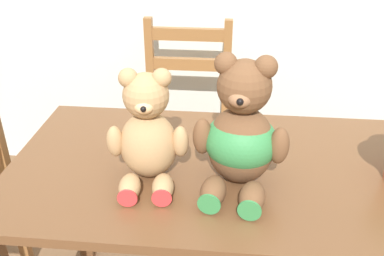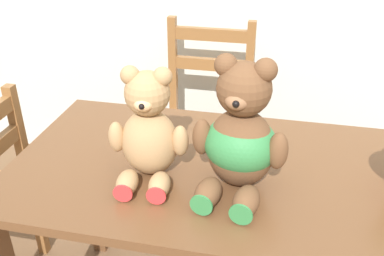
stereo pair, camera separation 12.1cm
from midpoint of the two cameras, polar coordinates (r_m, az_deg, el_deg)
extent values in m
cube|color=brown|center=(1.35, 3.17, -5.74)|extent=(1.42, 0.74, 0.03)
cube|color=brown|center=(1.96, -16.51, -8.38)|extent=(0.06, 0.06, 0.73)
cube|color=brown|center=(2.14, -2.58, -0.59)|extent=(0.43, 0.39, 0.03)
cube|color=brown|center=(2.11, 2.22, -8.81)|extent=(0.04, 0.04, 0.44)
cube|color=brown|center=(2.16, -8.28, -8.11)|extent=(0.04, 0.04, 0.44)
cube|color=brown|center=(2.27, 2.92, 2.07)|extent=(0.04, 0.04, 0.99)
cube|color=brown|center=(2.31, -6.81, 2.49)|extent=(0.04, 0.04, 0.99)
cube|color=brown|center=(2.13, -2.19, 12.36)|extent=(0.35, 0.03, 0.06)
cube|color=brown|center=(2.18, -2.11, 8.49)|extent=(0.35, 0.03, 0.06)
cube|color=brown|center=(1.97, -24.71, -7.49)|extent=(0.04, 0.04, 0.86)
ellipsoid|color=tan|center=(1.26, -8.53, -2.32)|extent=(0.18, 0.16, 0.21)
sphere|color=tan|center=(1.19, -9.08, 4.24)|extent=(0.13, 0.13, 0.13)
sphere|color=tan|center=(1.16, -7.06, 6.58)|extent=(0.05, 0.05, 0.05)
sphere|color=tan|center=(1.18, -11.46, 6.50)|extent=(0.05, 0.05, 0.05)
ellipsoid|color=#E5B279|center=(1.15, -9.39, 2.79)|extent=(0.06, 0.05, 0.04)
sphere|color=black|center=(1.13, -9.58, 2.42)|extent=(0.02, 0.02, 0.02)
ellipsoid|color=tan|center=(1.22, -4.37, -1.89)|extent=(0.05, 0.05, 0.10)
ellipsoid|color=tan|center=(1.25, -12.96, -1.82)|extent=(0.05, 0.05, 0.10)
ellipsoid|color=tan|center=(1.21, -6.79, -7.94)|extent=(0.07, 0.11, 0.06)
cylinder|color=red|center=(1.17, -7.06, -9.39)|extent=(0.06, 0.01, 0.05)
ellipsoid|color=tan|center=(1.22, -11.14, -7.83)|extent=(0.07, 0.11, 0.06)
cylinder|color=red|center=(1.18, -11.57, -9.26)|extent=(0.06, 0.01, 0.05)
ellipsoid|color=brown|center=(1.22, 3.70, -2.37)|extent=(0.21, 0.19, 0.24)
sphere|color=brown|center=(1.14, 3.99, 5.48)|extent=(0.15, 0.15, 0.15)
sphere|color=brown|center=(1.11, 6.76, 8.02)|extent=(0.06, 0.06, 0.06)
sphere|color=brown|center=(1.12, 1.46, 8.52)|extent=(0.06, 0.06, 0.06)
ellipsoid|color=#8C5F3F|center=(1.09, 3.44, 3.83)|extent=(0.07, 0.06, 0.05)
sphere|color=black|center=(1.07, 3.18, 3.42)|extent=(0.02, 0.02, 0.02)
ellipsoid|color=brown|center=(1.18, 8.70, -2.43)|extent=(0.06, 0.06, 0.11)
ellipsoid|color=brown|center=(1.21, -1.45, -1.19)|extent=(0.06, 0.06, 0.11)
ellipsoid|color=brown|center=(1.16, 5.05, -9.29)|extent=(0.09, 0.13, 0.07)
cylinder|color=#337F42|center=(1.12, 4.56, -11.05)|extent=(0.06, 0.01, 0.06)
ellipsoid|color=brown|center=(1.18, -0.11, -8.56)|extent=(0.09, 0.13, 0.07)
cylinder|color=#337F42|center=(1.13, -0.81, -10.26)|extent=(0.06, 0.01, 0.06)
ellipsoid|color=#337F42|center=(1.21, 3.72, -1.89)|extent=(0.23, 0.21, 0.17)
camera|label=1|loc=(0.06, -92.86, -1.58)|focal=40.00mm
camera|label=2|loc=(0.06, 87.14, 1.58)|focal=40.00mm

